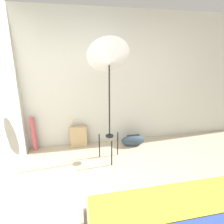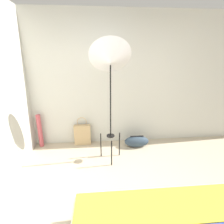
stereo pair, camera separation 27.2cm
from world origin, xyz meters
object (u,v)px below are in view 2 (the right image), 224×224
(duffel_bag, at_px, (137,141))
(paper_roll, at_px, (40,131))
(tote_bag, at_px, (83,134))
(photo_umbrella, at_px, (110,61))

(duffel_bag, height_order, paper_roll, paper_roll)
(duffel_bag, distance_m, paper_roll, 1.98)
(tote_bag, bearing_deg, duffel_bag, -10.33)
(photo_umbrella, relative_size, paper_roll, 3.02)
(photo_umbrella, height_order, duffel_bag, photo_umbrella)
(paper_roll, bearing_deg, photo_umbrella, -22.87)
(tote_bag, xyz_separation_m, duffel_bag, (1.11, -0.20, -0.11))
(photo_umbrella, height_order, paper_roll, photo_umbrella)
(photo_umbrella, xyz_separation_m, duffel_bag, (0.57, 0.39, -1.61))
(photo_umbrella, bearing_deg, paper_roll, 157.13)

